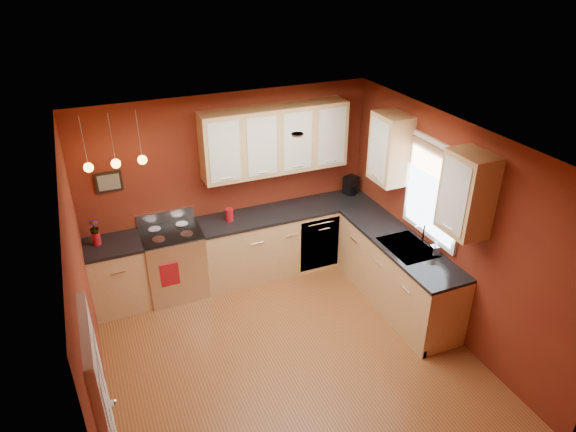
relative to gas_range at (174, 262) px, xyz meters
name	(u,v)px	position (x,y,z in m)	size (l,w,h in m)	color
floor	(290,359)	(0.92, -1.80, -0.48)	(4.20, 4.20, 0.00)	#99512C
ceiling	(291,146)	(0.92, -1.80, 2.12)	(4.00, 4.20, 0.02)	white
wall_back	(230,187)	(0.92, 0.30, 0.82)	(4.00, 0.02, 2.60)	maroon
wall_front	(407,416)	(0.92, -3.90, 0.82)	(4.00, 0.02, 2.60)	maroon
wall_left	(87,312)	(-1.08, -1.80, 0.82)	(0.02, 4.20, 2.60)	maroon
wall_right	(447,228)	(2.92, -1.80, 0.82)	(0.02, 4.20, 2.60)	maroon
base_cabinets_back_left	(118,276)	(-0.73, 0.00, -0.03)	(0.70, 0.60, 0.90)	tan
base_cabinets_back_right	(288,240)	(1.65, 0.00, -0.03)	(2.54, 0.60, 0.90)	tan
base_cabinets_right	(397,274)	(2.62, -1.35, -0.03)	(0.60, 2.10, 0.90)	tan
counter_back_left	(112,245)	(-0.73, 0.00, 0.44)	(0.70, 0.62, 0.04)	black
counter_back_right	(288,211)	(1.65, 0.00, 0.44)	(2.54, 0.62, 0.04)	black
counter_right	(400,243)	(2.62, -1.35, 0.44)	(0.62, 2.10, 0.04)	black
gas_range	(174,262)	(0.00, 0.00, 0.00)	(0.76, 0.64, 1.11)	silver
dishwasher_front	(320,244)	(2.02, -0.29, -0.03)	(0.60, 0.02, 0.80)	silver
sink	(407,249)	(2.62, -1.50, 0.43)	(0.50, 0.70, 0.33)	#94949A
window	(434,188)	(2.89, -1.50, 1.21)	(0.06, 1.02, 1.22)	white
upper_cabinets_back	(275,140)	(1.52, 0.12, 1.47)	(2.00, 0.35, 0.90)	tan
upper_cabinets_right	(425,169)	(2.75, -1.48, 1.47)	(0.35, 1.95, 0.90)	tan
wall_picture	(109,182)	(-0.63, 0.28, 1.17)	(0.32, 0.03, 0.26)	black
pendant_lights	(116,163)	(-0.53, -0.05, 1.53)	(0.71, 0.11, 0.66)	#94949A
red_canister	(229,215)	(0.80, 0.01, 0.55)	(0.12, 0.12, 0.18)	maroon
red_vase	(96,239)	(-0.90, 0.06, 0.54)	(0.10, 0.10, 0.16)	maroon
flowers	(94,227)	(-0.90, 0.06, 0.70)	(0.11, 0.11, 0.19)	maroon
coffee_maker	(351,186)	(2.72, 0.12, 0.58)	(0.23, 0.22, 0.27)	black
soap_pump	(435,248)	(2.80, -1.78, 0.55)	(0.08, 0.09, 0.19)	white
dish_towel	(170,275)	(-0.12, -0.33, 0.04)	(0.24, 0.02, 0.33)	maroon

